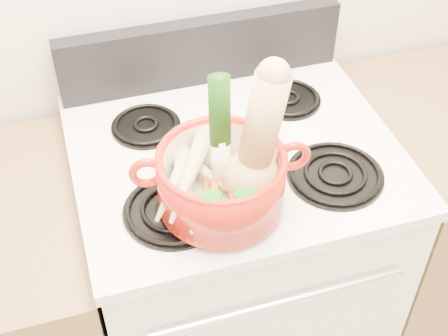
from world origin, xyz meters
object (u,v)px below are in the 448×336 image
object	(u,v)px
stove_body	(233,272)
squash	(264,138)
leek	(221,134)
dutch_oven	(221,180)

from	to	relation	value
stove_body	squash	bearing A→B (deg)	-91.55
stove_body	leek	distance (m)	0.70
stove_body	dutch_oven	bearing A→B (deg)	-116.50
dutch_oven	squash	size ratio (longest dim) A/B	0.89
dutch_oven	leek	world-z (taller)	leek
dutch_oven	leek	xyz separation A→B (m)	(0.01, 0.02, 0.10)
dutch_oven	squash	xyz separation A→B (m)	(0.08, -0.02, 0.11)
leek	squash	bearing A→B (deg)	-22.96
squash	leek	size ratio (longest dim) A/B	1.05
dutch_oven	leek	bearing A→B (deg)	82.79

